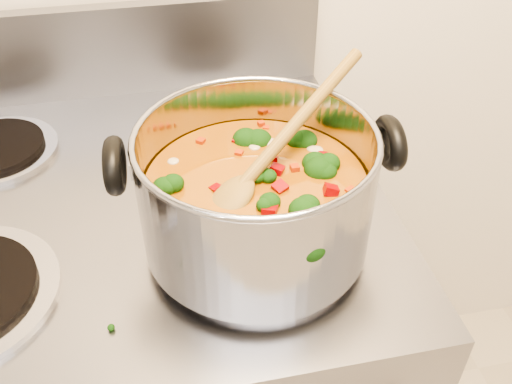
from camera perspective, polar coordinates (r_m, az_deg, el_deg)
electric_range at (r=1.17m, az=-10.42°, el=-17.75°), size 0.76×0.69×1.08m
stockpot at (r=0.68m, az=0.03°, el=-0.20°), size 0.34×0.28×0.17m
wooden_spoon at (r=0.67m, az=0.99°, el=3.39°), size 0.24×0.20×0.12m
cooktop_crumbs at (r=0.79m, az=-0.06°, el=-1.27°), size 0.35×0.33×0.01m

